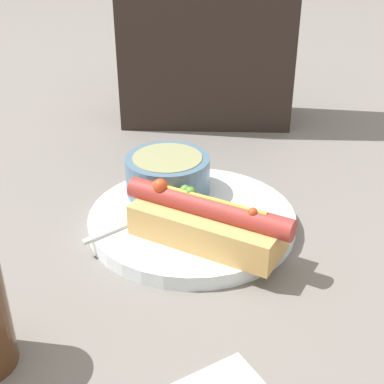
# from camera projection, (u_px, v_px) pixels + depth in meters

# --- Properties ---
(ground_plane) EXTENTS (4.00, 4.00, 0.00)m
(ground_plane) POSITION_uv_depth(u_px,v_px,m) (192.00, 226.00, 0.69)
(ground_plane) COLOR slate
(dinner_plate) EXTENTS (0.26, 0.26, 0.02)m
(dinner_plate) POSITION_uv_depth(u_px,v_px,m) (192.00, 220.00, 0.69)
(dinner_plate) COLOR white
(dinner_plate) RESTS_ON ground_plane
(hot_dog) EXTENTS (0.19, 0.14, 0.07)m
(hot_dog) POSITION_uv_depth(u_px,v_px,m) (207.00, 222.00, 0.62)
(hot_dog) COLOR tan
(hot_dog) RESTS_ON dinner_plate
(soup_bowl) EXTENTS (0.11, 0.11, 0.05)m
(soup_bowl) POSITION_uv_depth(u_px,v_px,m) (168.00, 173.00, 0.72)
(soup_bowl) COLOR slate
(soup_bowl) RESTS_ON dinner_plate
(spoon) EXTENTS (0.12, 0.11, 0.01)m
(spoon) POSITION_uv_depth(u_px,v_px,m) (155.00, 211.00, 0.68)
(spoon) COLOR #B7B7BC
(spoon) RESTS_ON dinner_plate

